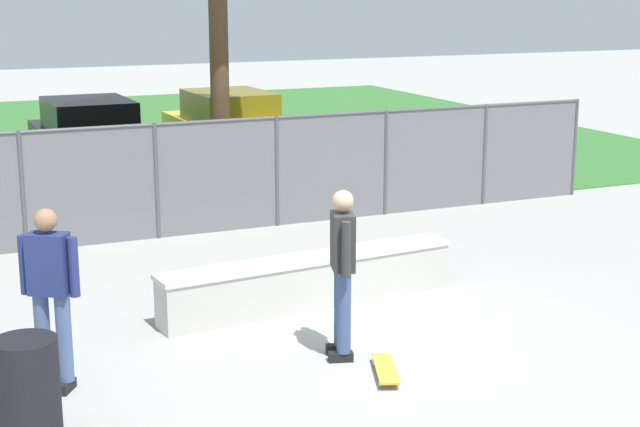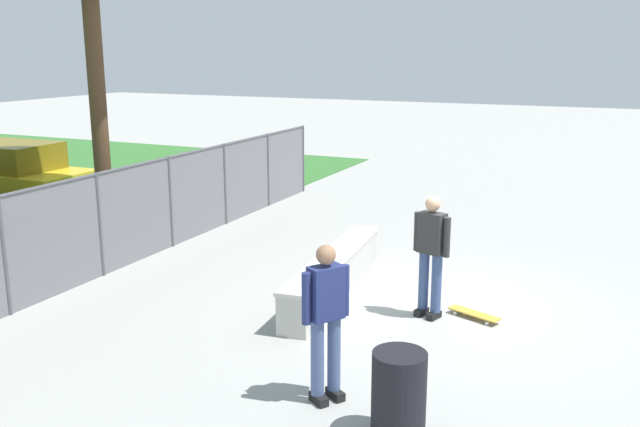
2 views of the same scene
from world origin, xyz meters
name	(u,v)px [view 1 (image 1 of 2)]	position (x,y,z in m)	size (l,w,h in m)	color
ground_plane	(377,346)	(0.00, 0.00, 0.00)	(80.00, 80.00, 0.00)	#9E9E99
grass_strip	(95,141)	(0.00, 15.88, 0.01)	(26.07, 20.00, 0.02)	#336B2D
concrete_ledge	(310,281)	(-0.14, 1.56, 0.32)	(3.94, 0.85, 0.64)	#B7B5AD
skateboarder	(342,266)	(-0.49, -0.13, 1.01)	(0.36, 0.58, 1.82)	black
skateboard	(385,369)	(-0.30, -0.76, 0.07)	(0.47, 0.82, 0.09)	gold
chainlink_fence	(218,172)	(0.00, 5.58, 0.99)	(14.14, 0.07, 1.82)	#4C4C51
car_black	(89,139)	(-1.07, 10.79, 0.84)	(2.07, 4.23, 1.66)	black
car_yellow	(228,128)	(2.01, 11.09, 0.84)	(2.07, 4.23, 1.66)	gold
bystander	(50,291)	(-3.41, 0.25, 1.01)	(0.52, 0.42, 1.82)	black
trash_bin	(28,389)	(-3.78, -0.73, 0.46)	(0.56, 0.56, 0.91)	black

